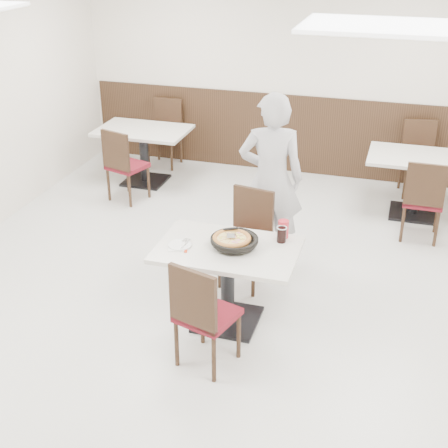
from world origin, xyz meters
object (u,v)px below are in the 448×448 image
(bg_table_right, at_px, (416,186))
(bg_chair_right_near, at_px, (423,199))
(diner_person, at_px, (271,180))
(bg_chair_left_near, at_px, (127,164))
(chair_near, at_px, (208,312))
(bg_chair_left_far, at_px, (164,134))
(side_plate, at_px, (180,245))
(red_cup, at_px, (283,229))
(cola_glass, at_px, (282,235))
(chair_far, at_px, (245,241))
(bg_table_left, at_px, (144,156))
(pizza, at_px, (232,240))
(bg_chair_right_far, at_px, (419,160))
(pizza_pan, at_px, (234,243))
(main_table, at_px, (228,285))

(bg_table_right, height_order, bg_chair_right_near, bg_chair_right_near)
(diner_person, bearing_deg, bg_table_right, -144.99)
(bg_chair_left_near, bearing_deg, chair_near, -37.39)
(bg_chair_left_far, xyz_separation_m, bg_table_right, (3.53, -0.70, -0.10))
(bg_chair_right_near, bearing_deg, side_plate, -130.36)
(chair_near, distance_m, red_cup, 1.06)
(bg_chair_left_far, bearing_deg, bg_chair_right_near, 161.34)
(cola_glass, bearing_deg, chair_far, 135.48)
(chair_far, relative_size, bg_chair_right_near, 1.00)
(diner_person, relative_size, bg_table_left, 1.50)
(chair_far, height_order, bg_chair_left_near, same)
(pizza, bearing_deg, bg_table_right, 61.61)
(bg_table_right, distance_m, bg_chair_right_far, 0.66)
(bg_chair_left_near, bearing_deg, cola_glass, -22.47)
(bg_chair_left_far, bearing_deg, bg_table_right, 170.17)
(side_plate, bearing_deg, red_cup, 27.05)
(chair_far, distance_m, pizza, 0.72)
(chair_near, relative_size, diner_person, 0.53)
(chair_far, relative_size, bg_chair_right_far, 1.00)
(chair_far, height_order, red_cup, chair_far)
(bg_chair_left_near, height_order, bg_table_right, bg_chair_left_near)
(cola_glass, height_order, bg_chair_left_far, bg_chair_left_far)
(diner_person, distance_m, bg_chair_left_far, 3.12)
(bg_chair_left_far, distance_m, bg_table_right, 3.60)
(bg_chair_left_near, height_order, bg_chair_right_far, same)
(pizza, distance_m, bg_table_left, 3.51)
(chair_far, xyz_separation_m, diner_person, (0.12, 0.57, 0.42))
(pizza_pan, height_order, bg_table_left, pizza_pan)
(diner_person, relative_size, bg_chair_right_near, 1.89)
(red_cup, bearing_deg, bg_chair_left_far, 126.88)
(chair_near, bearing_deg, bg_chair_left_far, 132.56)
(chair_far, height_order, bg_chair_right_near, same)
(pizza, height_order, bg_chair_right_near, bg_chair_right_near)
(pizza_pan, height_order, bg_chair_right_far, bg_chair_right_far)
(red_cup, relative_size, bg_table_left, 0.13)
(pizza, bearing_deg, chair_far, 94.69)
(red_cup, bearing_deg, chair_near, -113.77)
(side_plate, xyz_separation_m, bg_chair_left_far, (-1.59, 3.62, -0.28))
(cola_glass, bearing_deg, bg_chair_right_far, 70.72)
(bg_table_left, height_order, bg_table_right, same)
(bg_chair_left_near, bearing_deg, side_plate, -38.39)
(red_cup, xyz_separation_m, bg_chair_left_near, (-2.39, 1.93, -0.35))
(bg_table_left, relative_size, bg_chair_left_far, 1.26)
(red_cup, height_order, bg_chair_left_far, bg_chair_left_far)
(red_cup, height_order, bg_table_right, red_cup)
(chair_near, xyz_separation_m, pizza_pan, (0.04, 0.61, 0.32))
(pizza, relative_size, diner_person, 0.17)
(main_table, relative_size, bg_table_right, 1.00)
(side_plate, distance_m, bg_chair_right_far, 4.07)
(pizza_pan, relative_size, bg_chair_left_near, 0.40)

